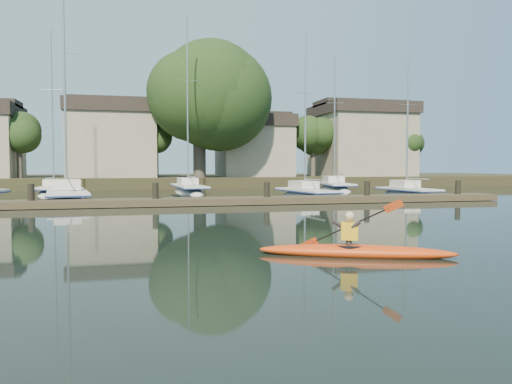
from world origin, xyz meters
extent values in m
plane|color=black|center=(0.00, 0.00, 0.00)|extent=(160.00, 160.00, 0.00)
ellipsoid|color=#C94B0F|center=(0.87, -1.87, 0.10)|extent=(4.40, 2.32, 0.34)
cylinder|color=black|center=(0.73, -1.81, 0.21)|extent=(0.88, 0.88, 0.09)
imported|color=#292527|center=(0.73, -1.81, 0.57)|extent=(0.36, 0.42, 0.98)
cube|color=gold|center=(0.73, -1.81, 0.58)|extent=(0.46, 0.41, 0.40)
sphere|color=tan|center=(0.73, -1.81, 0.92)|extent=(0.22, 0.22, 0.22)
cube|color=#493D2A|center=(0.00, 14.00, 0.20)|extent=(34.00, 2.00, 0.35)
cylinder|color=black|center=(-9.00, 14.00, 0.30)|extent=(0.32, 0.32, 1.80)
cylinder|color=black|center=(-3.00, 14.00, 0.30)|extent=(0.32, 0.32, 1.80)
cylinder|color=black|center=(3.00, 14.00, 0.30)|extent=(0.32, 0.32, 1.80)
cylinder|color=black|center=(9.00, 14.00, 0.30)|extent=(0.32, 0.32, 1.80)
cylinder|color=black|center=(15.00, 14.00, 0.30)|extent=(0.32, 0.32, 1.80)
ellipsoid|color=silver|center=(-7.87, 18.31, -0.37)|extent=(3.53, 9.32, 2.03)
cube|color=silver|center=(-7.87, 18.31, 0.59)|extent=(3.19, 7.68, 0.15)
cube|color=navy|center=(-7.87, 18.31, 0.50)|extent=(3.30, 7.87, 0.09)
cube|color=beige|center=(-7.95, 18.85, 0.98)|extent=(1.85, 2.73, 0.59)
cylinder|color=#9EA0A5|center=(-7.91, 18.58, 7.06)|extent=(0.13, 0.13, 12.83)
cylinder|color=#9EA0A5|center=(-7.68, 16.96, 1.44)|extent=(0.58, 3.43, 0.09)
cylinder|color=#9EA0A5|center=(-7.91, 18.58, 8.59)|extent=(1.70, 0.28, 0.03)
ellipsoid|color=silver|center=(6.85, 18.36, -0.32)|extent=(2.85, 7.52, 1.74)
cube|color=silver|center=(6.85, 18.36, 0.50)|extent=(2.59, 6.20, 0.13)
cube|color=navy|center=(6.85, 18.36, 0.43)|extent=(2.68, 6.35, 0.07)
cube|color=beige|center=(6.79, 18.80, 0.84)|extent=(1.54, 2.20, 0.50)
cylinder|color=#9EA0A5|center=(6.82, 18.58, 5.59)|extent=(0.11, 0.11, 10.08)
cylinder|color=#9EA0A5|center=(6.99, 17.27, 1.24)|extent=(0.43, 2.77, 0.07)
cylinder|color=#9EA0A5|center=(6.82, 18.58, 6.80)|extent=(1.46, 0.22, 0.03)
ellipsoid|color=silver|center=(14.11, 18.15, -0.32)|extent=(2.41, 6.56, 1.75)
cube|color=silver|center=(14.11, 18.15, 0.51)|extent=(2.23, 5.40, 0.13)
cube|color=navy|center=(14.11, 18.15, 0.43)|extent=(2.31, 5.54, 0.07)
cube|color=beige|center=(14.08, 18.54, 0.85)|extent=(1.42, 1.89, 0.51)
cylinder|color=#9EA0A5|center=(14.10, 18.34, 5.15)|extent=(0.11, 0.11, 9.20)
cylinder|color=#9EA0A5|center=(14.18, 17.19, 1.24)|extent=(0.26, 2.44, 0.07)
cylinder|color=#9EA0A5|center=(14.10, 18.34, 6.25)|extent=(1.47, 0.14, 0.03)
ellipsoid|color=silver|center=(-9.95, 27.40, -0.31)|extent=(2.23, 8.14, 1.70)
cube|color=silver|center=(-9.95, 27.40, 0.49)|extent=(2.08, 6.69, 0.13)
cube|color=navy|center=(-9.95, 27.40, 0.42)|extent=(2.15, 6.85, 0.07)
cube|color=beige|center=(-9.93, 27.89, 0.82)|extent=(1.35, 2.31, 0.49)
cylinder|color=#9EA0A5|center=(-9.94, 27.64, 6.37)|extent=(0.11, 0.11, 11.66)
cylinder|color=#9EA0A5|center=(-10.00, 26.19, 1.21)|extent=(0.20, 3.07, 0.07)
cylinder|color=#9EA0A5|center=(-9.94, 27.64, 7.76)|extent=(1.43, 0.09, 0.03)
ellipsoid|color=silver|center=(0.10, 26.90, -0.33)|extent=(2.49, 9.56, 1.80)
cube|color=silver|center=(0.10, 26.90, 0.52)|extent=(2.31, 7.85, 0.13)
cube|color=navy|center=(0.10, 26.90, 0.44)|extent=(2.39, 8.04, 0.08)
cube|color=beige|center=(0.07, 27.47, 0.87)|extent=(1.47, 2.72, 0.52)
cylinder|color=#9EA0A5|center=(0.08, 27.18, 7.19)|extent=(0.11, 0.11, 13.25)
cylinder|color=#9EA0A5|center=(0.17, 25.48, 1.28)|extent=(0.27, 3.59, 0.08)
cylinder|color=#9EA0A5|center=(0.08, 27.18, 8.78)|extent=(1.51, 0.11, 0.03)
ellipsoid|color=silver|center=(12.65, 27.49, -0.35)|extent=(3.23, 8.27, 1.91)
cube|color=silver|center=(12.65, 27.49, 0.55)|extent=(2.93, 6.82, 0.14)
cube|color=navy|center=(12.65, 27.49, 0.47)|extent=(3.03, 6.99, 0.08)
cube|color=beige|center=(12.71, 27.97, 0.93)|extent=(1.71, 2.43, 0.55)
cylinder|color=#9EA0A5|center=(12.68, 27.73, 6.14)|extent=(0.12, 0.12, 11.07)
cylinder|color=#9EA0A5|center=(12.47, 26.30, 1.36)|extent=(0.51, 3.04, 0.08)
cylinder|color=#9EA0A5|center=(12.68, 27.73, 7.47)|extent=(1.60, 0.26, 0.03)
cube|color=#2A3118|center=(0.00, 44.00, 0.50)|extent=(90.00, 24.00, 1.00)
cube|color=gray|center=(-6.00, 38.00, 4.00)|extent=(8.00, 8.00, 6.00)
cube|color=#2D2620|center=(-6.00, 38.00, 7.60)|extent=(8.40, 8.40, 1.20)
cube|color=gray|center=(8.00, 38.00, 3.50)|extent=(7.00, 7.00, 5.00)
cube|color=#2D2620|center=(8.00, 38.00, 6.60)|extent=(7.35, 7.35, 1.20)
cube|color=gray|center=(20.00, 38.00, 4.25)|extent=(9.00, 9.00, 6.50)
cube|color=#2D2620|center=(20.00, 38.00, 8.10)|extent=(9.45, 9.45, 1.20)
cylinder|color=#4D463E|center=(2.00, 35.00, 3.50)|extent=(1.20, 1.20, 5.00)
sphere|color=black|center=(2.00, 35.00, 8.50)|extent=(8.50, 8.50, 8.50)
cylinder|color=#4D463E|center=(-14.00, 36.00, 2.50)|extent=(0.48, 0.48, 3.00)
sphere|color=black|center=(-14.00, 36.00, 5.00)|extent=(3.40, 3.40, 3.40)
cylinder|color=#4D463E|center=(-2.00, 35.50, 2.40)|extent=(0.38, 0.38, 2.80)
sphere|color=black|center=(-2.00, 35.50, 4.60)|extent=(2.72, 2.72, 2.72)
cylinder|color=#4D463E|center=(14.00, 36.50, 2.60)|extent=(0.50, 0.50, 3.20)
sphere|color=black|center=(14.00, 36.50, 5.25)|extent=(3.57, 3.57, 3.57)
cylinder|color=#4D463E|center=(24.00, 35.00, 2.30)|extent=(0.41, 0.41, 2.60)
sphere|color=black|center=(24.00, 35.00, 4.45)|extent=(2.89, 2.89, 2.89)
camera|label=1|loc=(-4.07, -12.38, 2.08)|focal=35.00mm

